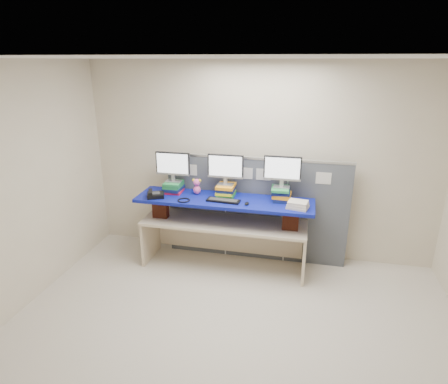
% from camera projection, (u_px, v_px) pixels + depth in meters
% --- Properties ---
extents(room, '(5.00, 4.00, 2.80)m').
position_uv_depth(room, '(231.00, 216.00, 3.50)').
color(room, beige).
rests_on(room, ground).
extents(cubicle_partition, '(2.60, 0.06, 1.53)m').
position_uv_depth(cubicle_partition, '(255.00, 209.00, 5.35)').
color(cubicle_partition, '#43484F').
rests_on(cubicle_partition, ground).
extents(desk, '(2.26, 0.67, 0.69)m').
position_uv_depth(desk, '(224.00, 230.00, 5.19)').
color(desk, beige).
rests_on(desk, ground).
extents(brick_pier_left, '(0.21, 0.12, 0.29)m').
position_uv_depth(brick_pier_left, '(161.00, 208.00, 5.24)').
color(brick_pier_left, maroon).
rests_on(brick_pier_left, desk).
extents(brick_pier_right, '(0.21, 0.12, 0.29)m').
position_uv_depth(brick_pier_right, '(291.00, 219.00, 4.86)').
color(brick_pier_right, maroon).
rests_on(brick_pier_right, desk).
extents(blue_board, '(2.40, 0.61, 0.04)m').
position_uv_depth(blue_board, '(224.00, 201.00, 5.04)').
color(blue_board, navy).
rests_on(blue_board, brick_pier_left).
extents(book_stack_left, '(0.25, 0.31, 0.15)m').
position_uv_depth(book_stack_left, '(174.00, 187.00, 5.27)').
color(book_stack_left, red).
rests_on(book_stack_left, blue_board).
extents(book_stack_center, '(0.25, 0.30, 0.16)m').
position_uv_depth(book_stack_center, '(226.00, 190.00, 5.12)').
color(book_stack_center, '#228140').
rests_on(book_stack_center, blue_board).
extents(book_stack_right, '(0.27, 0.30, 0.18)m').
position_uv_depth(book_stack_right, '(281.00, 194.00, 4.96)').
color(book_stack_right, '#111C4D').
rests_on(book_stack_right, blue_board).
extents(monitor_left, '(0.49, 0.14, 0.42)m').
position_uv_depth(monitor_left, '(173.00, 165.00, 5.17)').
color(monitor_left, '#9D9DA2').
rests_on(monitor_left, book_stack_left).
extents(monitor_center, '(0.49, 0.14, 0.42)m').
position_uv_depth(monitor_center, '(226.00, 168.00, 5.01)').
color(monitor_center, '#9D9DA2').
rests_on(monitor_center, book_stack_center).
extents(monitor_right, '(0.49, 0.14, 0.42)m').
position_uv_depth(monitor_right, '(282.00, 170.00, 4.84)').
color(monitor_right, '#9D9DA2').
rests_on(monitor_right, book_stack_right).
extents(keyboard, '(0.45, 0.18, 0.03)m').
position_uv_depth(keyboard, '(223.00, 201.00, 4.94)').
color(keyboard, black).
rests_on(keyboard, blue_board).
extents(mouse, '(0.07, 0.11, 0.03)m').
position_uv_depth(mouse, '(247.00, 203.00, 4.83)').
color(mouse, black).
rests_on(mouse, blue_board).
extents(desk_phone, '(0.29, 0.27, 0.10)m').
position_uv_depth(desk_phone, '(155.00, 195.00, 5.09)').
color(desk_phone, black).
rests_on(desk_phone, blue_board).
extents(headset, '(0.22, 0.22, 0.02)m').
position_uv_depth(headset, '(184.00, 200.00, 4.96)').
color(headset, black).
rests_on(headset, blue_board).
extents(plush_toy, '(0.13, 0.10, 0.22)m').
position_uv_depth(plush_toy, '(197.00, 186.00, 5.18)').
color(plush_toy, '#E456A4').
rests_on(plush_toy, blue_board).
extents(binder_stack, '(0.29, 0.25, 0.09)m').
position_uv_depth(binder_stack, '(298.00, 205.00, 4.71)').
color(binder_stack, beige).
rests_on(binder_stack, blue_board).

